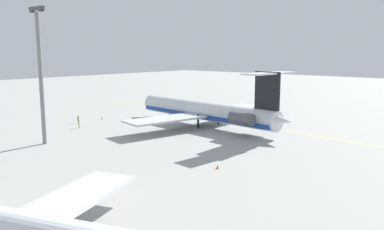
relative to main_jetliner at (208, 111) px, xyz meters
The scene contains 9 objects.
ground 11.44m from the main_jetliner, 100.22° to the right, with size 340.41×340.41×0.00m, color #9E9E99.
main_jetliner is the anchor object (origin of this frame).
ground_crew_near_nose 28.63m from the main_jetliner, 32.88° to the left, with size 0.26×0.41×1.64m.
ground_crew_near_tail 26.73m from the main_jetliner, 43.51° to the left, with size 0.31×0.34×1.68m.
safety_cone_nose 26.01m from the main_jetliner, 20.45° to the left, with size 0.40×0.40×0.55m, color #EA590F.
safety_cone_wingtip 26.30m from the main_jetliner, 43.41° to the right, with size 0.40×0.40×0.55m, color #EA590F.
safety_cone_tail 29.68m from the main_jetliner, 130.78° to the left, with size 0.40×0.40×0.55m, color #EA590F.
taxiway_centreline 8.84m from the main_jetliner, 81.97° to the right, with size 102.34×0.36×0.01m, color gold.
light_mast 33.56m from the main_jetliner, 68.80° to the left, with size 4.00×0.70×22.64m.
Camera 1 is at (-47.58, 73.50, 15.52)m, focal length 36.48 mm.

